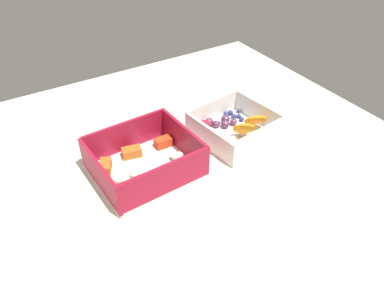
{
  "coord_description": "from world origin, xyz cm",
  "views": [
    {
      "loc": [
        -30.6,
        -47.5,
        47.39
      ],
      "look_at": [
        -0.73,
        0.97,
        4.0
      ],
      "focal_mm": 35.53,
      "sensor_mm": 36.0,
      "label": 1
    }
  ],
  "objects_px": {
    "fruit_bowl": "(234,128)",
    "paper_cup_liner": "(253,102)",
    "pasta_container": "(144,162)",
    "candy_bar": "(144,132)"
  },
  "relations": [
    {
      "from": "fruit_bowl",
      "to": "paper_cup_liner",
      "type": "xyz_separation_m",
      "value": [
        0.11,
        0.07,
        -0.01
      ]
    },
    {
      "from": "pasta_container",
      "to": "candy_bar",
      "type": "xyz_separation_m",
      "value": [
        0.05,
        0.1,
        -0.01
      ]
    },
    {
      "from": "pasta_container",
      "to": "paper_cup_liner",
      "type": "bearing_deg",
      "value": 11.09
    },
    {
      "from": "pasta_container",
      "to": "fruit_bowl",
      "type": "relative_size",
      "value": 1.13
    },
    {
      "from": "paper_cup_liner",
      "to": "pasta_container",
      "type": "bearing_deg",
      "value": -166.15
    },
    {
      "from": "fruit_bowl",
      "to": "candy_bar",
      "type": "height_order",
      "value": "fruit_bowl"
    },
    {
      "from": "pasta_container",
      "to": "candy_bar",
      "type": "relative_size",
      "value": 2.59
    },
    {
      "from": "candy_bar",
      "to": "paper_cup_liner",
      "type": "bearing_deg",
      "value": -6.04
    },
    {
      "from": "fruit_bowl",
      "to": "candy_bar",
      "type": "xyz_separation_m",
      "value": [
        -0.15,
        0.1,
        -0.01
      ]
    },
    {
      "from": "candy_bar",
      "to": "paper_cup_liner",
      "type": "height_order",
      "value": "paper_cup_liner"
    }
  ]
}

